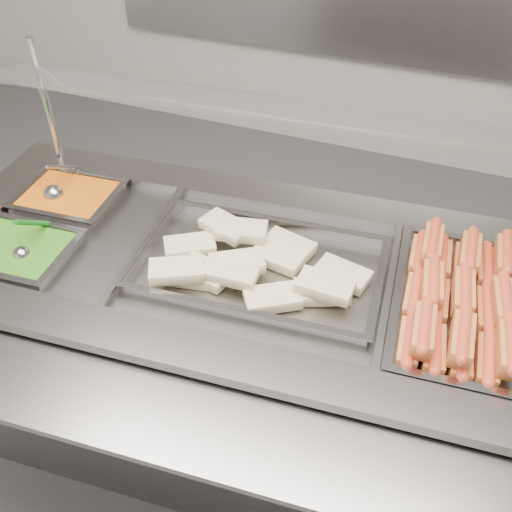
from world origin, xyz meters
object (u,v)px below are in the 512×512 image
(steam_counter, at_px, (242,357))
(sneeze_guard, at_px, (261,109))
(serving_spoon, at_px, (24,249))
(pan_wraps, at_px, (259,269))
(pan_hotdogs, at_px, (459,313))
(ladle, at_px, (55,193))

(steam_counter, height_order, sneeze_guard, sneeze_guard)
(serving_spoon, bearing_deg, sneeze_guard, 35.65)
(pan_wraps, bearing_deg, pan_hotdogs, 4.72)
(pan_hotdogs, distance_m, pan_wraps, 0.53)
(pan_wraps, distance_m, serving_spoon, 0.65)
(pan_wraps, bearing_deg, steam_counter, -175.28)
(pan_hotdogs, xyz_separation_m, ladle, (-1.24, 0.02, 0.05))
(pan_hotdogs, relative_size, serving_spoon, 3.27)
(serving_spoon, bearing_deg, pan_hotdogs, 11.61)
(sneeze_guard, height_order, ladle, sneeze_guard)
(pan_wraps, bearing_deg, serving_spoon, -162.76)
(pan_hotdogs, bearing_deg, steam_counter, -175.28)
(sneeze_guard, bearing_deg, steam_counter, -85.27)
(sneeze_guard, xyz_separation_m, pan_wraps, (0.07, -0.20, -0.37))
(sneeze_guard, distance_m, pan_hotdogs, 0.73)
(steam_counter, height_order, pan_hotdogs, pan_hotdogs)
(steam_counter, height_order, serving_spoon, serving_spoon)
(steam_counter, bearing_deg, serving_spoon, -161.58)
(sneeze_guard, bearing_deg, ladle, -167.96)
(steam_counter, xyz_separation_m, pan_hotdogs, (0.59, 0.05, 0.39))
(serving_spoon, bearing_deg, ladle, 108.74)
(steam_counter, distance_m, ladle, 0.79)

